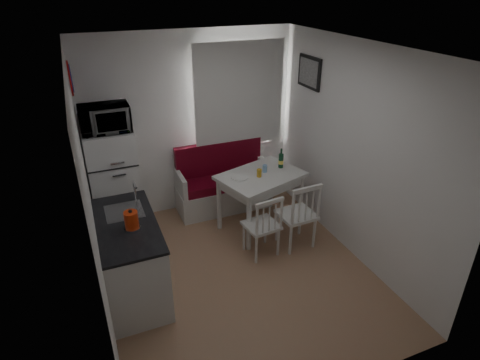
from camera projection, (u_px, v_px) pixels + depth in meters
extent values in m
cube|color=tan|center=(238.00, 271.00, 4.86)|extent=(3.00, 3.50, 0.02)
cube|color=white|center=(237.00, 48.00, 3.68)|extent=(3.00, 3.50, 0.02)
cube|color=white|center=(192.00, 125.00, 5.71)|extent=(3.00, 0.02, 2.60)
cube|color=white|center=(331.00, 277.00, 2.82)|extent=(3.00, 0.02, 2.60)
cube|color=white|center=(90.00, 202.00, 3.76)|extent=(0.02, 3.50, 2.60)
cube|color=white|center=(354.00, 154.00, 4.78)|extent=(0.02, 3.50, 2.60)
cube|color=silver|center=(238.00, 98.00, 5.77)|extent=(1.22, 0.06, 1.47)
cube|color=white|center=(240.00, 96.00, 5.69)|extent=(1.35, 0.02, 1.50)
cube|color=silver|center=(131.00, 259.00, 4.38)|extent=(0.60, 1.30, 0.86)
cube|color=black|center=(126.00, 224.00, 4.17)|extent=(0.62, 1.32, 0.03)
cube|color=#99999E|center=(125.00, 215.00, 4.40)|extent=(0.40, 0.40, 0.10)
cylinder|color=silver|center=(135.00, 191.00, 4.52)|extent=(0.02, 0.02, 0.26)
cylinder|color=navy|center=(71.00, 78.00, 4.58)|extent=(0.03, 0.40, 0.40)
cube|color=black|center=(309.00, 72.00, 5.33)|extent=(0.04, 0.52, 0.42)
cube|color=silver|center=(224.00, 196.00, 6.11)|extent=(1.40, 0.54, 0.39)
cube|color=maroon|center=(224.00, 181.00, 6.00)|extent=(1.33, 0.49, 0.13)
cube|color=maroon|center=(219.00, 158.00, 6.03)|extent=(1.33, 0.11, 0.49)
cube|color=silver|center=(261.00, 176.00, 5.39)|extent=(1.26, 1.05, 0.04)
cube|color=silver|center=(261.00, 182.00, 5.43)|extent=(1.13, 0.91, 0.13)
cylinder|color=silver|center=(260.00, 202.00, 5.57)|extent=(0.07, 0.07, 0.77)
cube|color=silver|center=(261.00, 225.00, 5.01)|extent=(0.44, 0.43, 0.04)
cube|color=silver|center=(268.00, 217.00, 4.76)|extent=(0.38, 0.08, 0.42)
cube|color=silver|center=(297.00, 214.00, 5.16)|extent=(0.46, 0.44, 0.04)
cube|color=silver|center=(306.00, 204.00, 4.89)|extent=(0.42, 0.06, 0.46)
cube|color=white|center=(115.00, 184.00, 5.27)|extent=(0.60, 0.60, 1.50)
imported|color=white|center=(105.00, 119.00, 4.81)|extent=(0.59, 0.40, 0.32)
cylinder|color=red|center=(131.00, 220.00, 4.01)|extent=(0.17, 0.17, 0.22)
cylinder|color=gold|center=(259.00, 173.00, 5.30)|extent=(0.06, 0.06, 0.11)
cylinder|color=#83B3DF|center=(265.00, 169.00, 5.42)|extent=(0.06, 0.06, 0.10)
cylinder|color=white|center=(240.00, 177.00, 5.29)|extent=(0.23, 0.23, 0.02)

